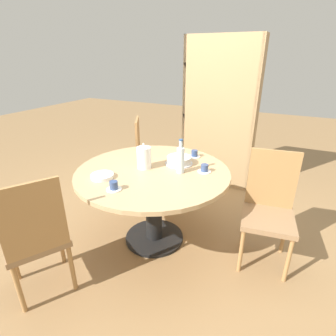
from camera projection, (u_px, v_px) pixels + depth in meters
ground_plane at (155, 238)px, 2.63m from camera, size 14.00×14.00×0.00m
dining_table at (153, 186)px, 2.40m from camera, size 1.37×1.37×0.75m
chair_a at (36, 236)px, 1.86m from camera, size 0.57×0.57×0.98m
chair_b at (269, 208)px, 2.21m from camera, size 0.47×0.47×0.98m
chair_c at (148, 155)px, 3.36m from camera, size 0.57×0.57×0.98m
bookshelf at (219, 116)px, 3.46m from camera, size 0.96×0.28×1.93m
coffee_pot at (144, 157)px, 2.34m from camera, size 0.13×0.13×0.24m
water_bottle at (181, 159)px, 2.24m from camera, size 0.07×0.07×0.30m
cake_main at (179, 160)px, 2.45m from camera, size 0.26×0.26×0.07m
cup_a at (114, 186)px, 1.98m from camera, size 0.12×0.12×0.07m
cup_b at (204, 169)px, 2.29m from camera, size 0.12×0.12×0.07m
cup_c at (194, 154)px, 2.62m from camera, size 0.12×0.12×0.07m
plate_stack at (102, 176)px, 2.18m from camera, size 0.19×0.19×0.03m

